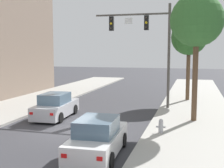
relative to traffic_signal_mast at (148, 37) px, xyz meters
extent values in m
plane|color=#38383D|center=(-3.06, -7.29, -5.29)|extent=(120.00, 120.00, 0.00)
cube|color=#A8A59E|center=(3.44, -7.29, -5.22)|extent=(5.00, 60.00, 0.15)
cylinder|color=#514C47|center=(1.54, 0.01, -1.39)|extent=(0.20, 0.20, 7.50)
cylinder|color=#514C47|center=(-1.21, 0.01, 1.66)|extent=(5.50, 0.14, 0.14)
cube|color=black|center=(-0.11, 0.01, 1.03)|extent=(0.32, 0.28, 1.05)
sphere|color=#2D2823|center=(-0.11, -0.14, 1.36)|extent=(0.18, 0.18, 0.18)
sphere|color=yellow|center=(-0.11, -0.14, 1.03)|extent=(0.18, 0.18, 0.18)
sphere|color=#2D2823|center=(-0.11, -0.14, 0.70)|extent=(0.18, 0.18, 0.18)
cube|color=black|center=(-2.75, 0.01, 1.03)|extent=(0.32, 0.28, 1.05)
sphere|color=#2D2823|center=(-2.75, -0.14, 1.36)|extent=(0.18, 0.18, 0.18)
sphere|color=yellow|center=(-2.75, -0.14, 1.03)|extent=(0.18, 0.18, 0.18)
sphere|color=#2D2823|center=(-2.75, -0.14, 0.70)|extent=(0.18, 0.18, 0.18)
cube|color=white|center=(-1.43, -0.01, 1.21)|extent=(0.60, 0.03, 0.44)
cube|color=#B7B7BC|center=(-5.22, -4.54, -4.73)|extent=(1.93, 4.29, 0.80)
cube|color=slate|center=(-5.21, -4.69, -4.01)|extent=(1.61, 2.08, 0.64)
cylinder|color=black|center=(-6.09, -3.29, -4.97)|extent=(0.25, 0.65, 0.64)
cylinder|color=black|center=(-4.48, -3.20, -4.97)|extent=(0.25, 0.65, 0.64)
cylinder|color=black|center=(-5.95, -5.89, -4.97)|extent=(0.25, 0.65, 0.64)
cylinder|color=black|center=(-4.34, -5.80, -4.97)|extent=(0.25, 0.65, 0.64)
cube|color=red|center=(-5.74, -6.70, -4.61)|extent=(0.20, 0.05, 0.14)
cube|color=red|center=(-4.46, -6.63, -4.61)|extent=(0.20, 0.05, 0.14)
cube|color=silver|center=(-0.40, -10.45, -4.73)|extent=(1.90, 4.28, 0.80)
cube|color=slate|center=(-0.39, -10.60, -4.01)|extent=(1.60, 2.07, 0.64)
cylinder|color=black|center=(-1.27, -9.19, -4.97)|extent=(0.25, 0.65, 0.64)
cylinder|color=black|center=(0.34, -9.11, -4.97)|extent=(0.25, 0.65, 0.64)
cylinder|color=black|center=(-1.14, -11.79, -4.97)|extent=(0.25, 0.65, 0.64)
cylinder|color=black|center=(0.47, -11.71, -4.97)|extent=(0.25, 0.65, 0.64)
cube|color=red|center=(-0.93, -12.60, -4.61)|extent=(0.20, 0.05, 0.14)
cube|color=red|center=(0.34, -12.53, -4.61)|extent=(0.20, 0.05, 0.14)
cylinder|color=#B2B2B7|center=(1.78, -6.88, -4.87)|extent=(0.24, 0.24, 0.55)
sphere|color=#B2B2B7|center=(1.78, -6.88, -4.53)|extent=(0.22, 0.22, 0.22)
cylinder|color=#B2B2B7|center=(1.60, -6.88, -4.84)|extent=(0.12, 0.09, 0.09)
cylinder|color=#B2B2B7|center=(1.96, -6.88, -4.84)|extent=(0.12, 0.09, 0.09)
cylinder|color=brown|center=(3.39, -3.62, -2.77)|extent=(0.32, 0.32, 4.76)
sphere|color=#387033|center=(3.39, -3.62, 0.77)|extent=(3.09, 3.09, 3.09)
cylinder|color=brown|center=(2.84, 4.01, -3.06)|extent=(0.32, 0.32, 4.16)
sphere|color=#2D6028|center=(2.84, 4.01, 0.13)|extent=(2.97, 2.97, 2.97)
camera|label=1|loc=(3.32, -21.64, -1.00)|focal=47.29mm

